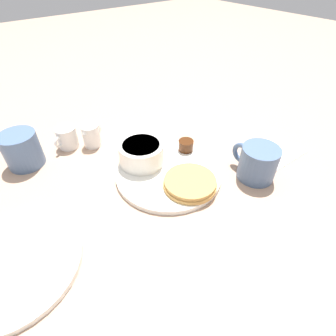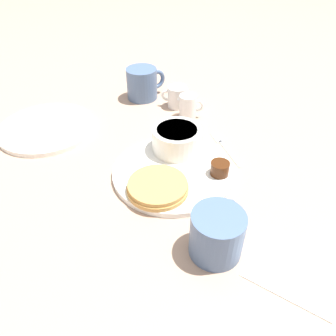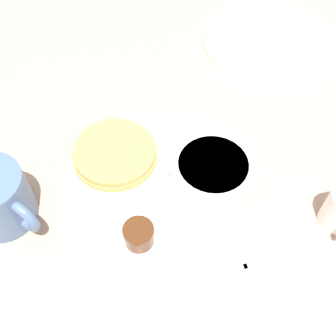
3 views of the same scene
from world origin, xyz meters
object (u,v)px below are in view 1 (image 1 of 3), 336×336
object	(u,v)px
bowl	(142,153)
creamer_pitcher_far	(67,137)
coffee_mug	(257,162)
fork	(149,139)
second_mug	(22,149)
plate	(169,173)
creamer_pitcher_near	(91,135)

from	to	relation	value
bowl	creamer_pitcher_far	xyz separation A→B (m)	(0.11, -0.20, -0.01)
coffee_mug	fork	distance (m)	0.31
fork	second_mug	xyz separation A→B (m)	(0.30, -0.11, 0.04)
creamer_pitcher_far	fork	distance (m)	0.22
plate	coffee_mug	distance (m)	0.21
plate	second_mug	bearing A→B (deg)	-45.61
bowl	fork	xyz separation A→B (m)	(-0.08, -0.08, -0.04)
plate	bowl	size ratio (longest dim) A/B	2.31
creamer_pitcher_near	second_mug	size ratio (longest dim) A/B	0.57
second_mug	creamer_pitcher_near	bearing A→B (deg)	169.35
creamer_pitcher_far	bowl	bearing A→B (deg)	119.78
fork	second_mug	world-z (taller)	second_mug
plate	second_mug	size ratio (longest dim) A/B	2.23
coffee_mug	plate	bearing A→B (deg)	-39.28
bowl	creamer_pitcher_far	world-z (taller)	bowl
creamer_pitcher_near	fork	bearing A→B (deg)	151.38
bowl	creamer_pitcher_near	size ratio (longest dim) A/B	1.70
creamer_pitcher_near	fork	xyz separation A→B (m)	(-0.14, 0.08, -0.03)
creamer_pitcher_far	creamer_pitcher_near	bearing A→B (deg)	146.65
plate	creamer_pitcher_near	size ratio (longest dim) A/B	3.93
creamer_pitcher_far	fork	bearing A→B (deg)	149.99
coffee_mug	creamer_pitcher_far	bearing A→B (deg)	-52.61
fork	second_mug	distance (m)	0.33
fork	plate	bearing A→B (deg)	71.93
creamer_pitcher_near	creamer_pitcher_far	bearing A→B (deg)	-33.35
plate	creamer_pitcher_near	distance (m)	0.25
bowl	fork	bearing A→B (deg)	-133.32
creamer_pitcher_far	fork	size ratio (longest dim) A/B	0.65
plate	creamer_pitcher_far	distance (m)	0.30
second_mug	creamer_pitcher_far	bearing A→B (deg)	-177.73
bowl	second_mug	size ratio (longest dim) A/B	0.97
second_mug	fork	bearing A→B (deg)	160.72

